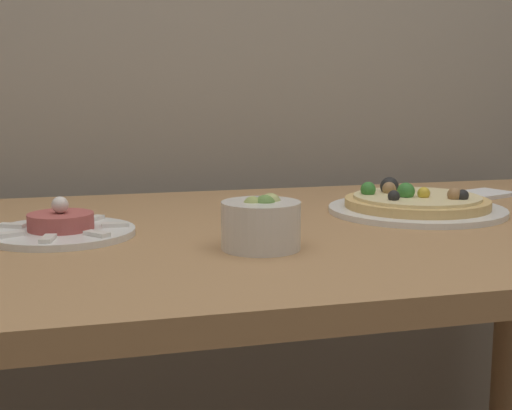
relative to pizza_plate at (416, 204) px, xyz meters
The scene contains 5 objects.
dining_table 0.30m from the pizza_plate, 168.87° to the right, with size 1.47×0.81×0.79m.
pizza_plate is the anchor object (origin of this frame).
tartare_plate 0.60m from the pizza_plate, behind, with size 0.22×0.22×0.06m.
small_bowl 0.39m from the pizza_plate, 149.28° to the right, with size 0.11×0.11×0.07m.
napkin 0.25m from the pizza_plate, 32.66° to the left, with size 0.16×0.13×0.01m.
Camera 1 is at (-0.31, -0.65, 1.01)m, focal length 50.00 mm.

